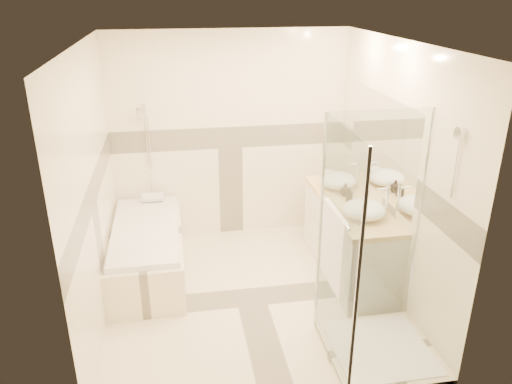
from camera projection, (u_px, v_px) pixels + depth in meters
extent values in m
cube|color=#FCECC8|center=(251.00, 297.00, 5.08)|extent=(2.80, 3.00, 0.01)
cube|color=white|center=(249.00, 42.00, 4.11)|extent=(2.80, 3.00, 0.01)
cube|color=#FFEFCB|center=(230.00, 138.00, 5.97)|extent=(2.80, 0.01, 2.50)
cube|color=#FFEFCB|center=(287.00, 267.00, 3.23)|extent=(2.80, 0.01, 2.50)
cube|color=#FFEFCB|center=(92.00, 193.00, 4.38)|extent=(0.01, 3.00, 2.50)
cube|color=#FFEFCB|center=(393.00, 174.00, 4.82)|extent=(0.01, 3.00, 2.50)
cube|color=white|center=(381.00, 145.00, 5.01)|extent=(0.01, 1.60, 1.00)
cylinder|color=silver|center=(146.00, 134.00, 5.74)|extent=(0.02, 0.02, 0.70)
cube|color=#FFEFCB|center=(148.00, 253.00, 5.41)|extent=(0.75, 1.70, 0.50)
cube|color=white|center=(146.00, 230.00, 5.30)|extent=(0.69, 1.60, 0.06)
ellipsoid|color=white|center=(146.00, 234.00, 5.32)|extent=(0.56, 1.40, 0.16)
cube|color=white|center=(349.00, 240.00, 5.37)|extent=(0.55, 1.60, 0.80)
cylinder|color=silver|center=(336.00, 247.00, 4.91)|extent=(0.01, 0.24, 0.01)
cylinder|color=silver|center=(313.00, 214.00, 5.63)|extent=(0.01, 0.24, 0.01)
cube|color=#F4CB81|center=(352.00, 204.00, 5.21)|extent=(0.57, 1.62, 0.05)
cube|color=#FFEFCB|center=(380.00, 352.00, 4.26)|extent=(0.90, 0.90, 0.08)
cube|color=white|center=(380.00, 348.00, 4.24)|extent=(0.80, 0.80, 0.01)
cube|color=white|center=(337.00, 254.00, 3.80)|extent=(0.01, 0.90, 2.00)
cube|color=white|center=(370.00, 224.00, 4.28)|extent=(0.90, 0.01, 2.00)
cylinder|color=silver|center=(358.00, 287.00, 3.39)|extent=(0.03, 0.03, 2.00)
cylinder|color=silver|center=(320.00, 228.00, 4.21)|extent=(0.03, 0.03, 2.00)
cylinder|color=silver|center=(419.00, 220.00, 4.35)|extent=(0.03, 0.03, 2.00)
cylinder|color=silver|center=(459.00, 134.00, 3.59)|extent=(0.03, 0.10, 0.10)
cylinder|color=silver|center=(336.00, 212.00, 3.66)|extent=(0.02, 0.60, 0.02)
cube|color=white|center=(333.00, 248.00, 3.77)|extent=(0.04, 0.48, 0.62)
ellipsoid|color=white|center=(338.00, 180.00, 5.53)|extent=(0.41, 0.41, 0.16)
ellipsoid|color=white|center=(364.00, 209.00, 4.81)|extent=(0.42, 0.42, 0.17)
cylinder|color=silver|center=(358.00, 174.00, 5.55)|extent=(0.03, 0.03, 0.28)
cylinder|color=silver|center=(354.00, 164.00, 5.49)|extent=(0.10, 0.02, 0.02)
cylinder|color=silver|center=(387.00, 201.00, 4.82)|extent=(0.03, 0.03, 0.30)
cylinder|color=silver|center=(383.00, 189.00, 4.76)|extent=(0.11, 0.03, 0.03)
imported|color=black|center=(349.00, 194.00, 5.21)|extent=(0.07, 0.07, 0.14)
imported|color=black|center=(345.00, 190.00, 5.32)|extent=(0.14, 0.14, 0.14)
cube|color=white|center=(330.00, 175.00, 5.82)|extent=(0.15, 0.23, 0.07)
cylinder|color=white|center=(153.00, 197.00, 5.89)|extent=(0.25, 0.11, 0.11)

